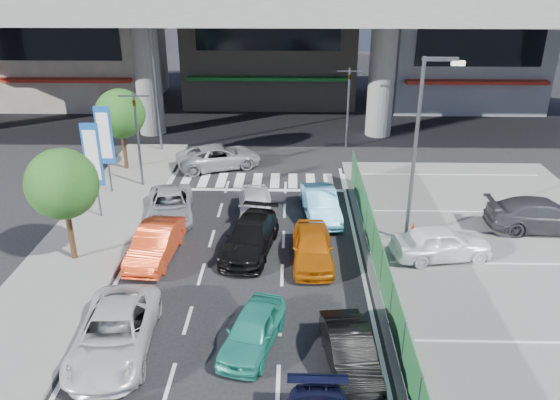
{
  "coord_description": "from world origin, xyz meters",
  "views": [
    {
      "loc": [
        1.95,
        -15.44,
        11.43
      ],
      "look_at": [
        1.44,
        6.34,
        1.77
      ],
      "focal_mm": 35.0,
      "sensor_mm": 36.0,
      "label": 1
    }
  ],
  "objects_px": {
    "sedan_white_mid_left": "(114,333)",
    "traffic_cone": "(413,229)",
    "signboard_near": "(93,158)",
    "wagon_silver_front_left": "(170,206)",
    "street_lamp_right": "(421,137)",
    "traffic_light_left": "(136,116)",
    "taxi_orange_right": "(312,247)",
    "tree_near": "(62,184)",
    "traffic_light_right": "(349,88)",
    "tree_far": "(120,114)",
    "parked_sedan_white": "(442,243)",
    "hatch_black_mid_right": "(350,352)",
    "street_lamp_left": "(158,77)",
    "taxi_teal_mid": "(253,330)",
    "parked_sedan_dgrey": "(543,215)",
    "signboard_far": "(105,138)",
    "taxi_orange_left": "(156,244)",
    "sedan_black_mid": "(250,237)",
    "sedan_white_front_mid": "(255,206)",
    "kei_truck_front_right": "(321,204)",
    "crossing_wagon_silver": "(219,157)"
  },
  "relations": [
    {
      "from": "sedan_white_mid_left",
      "to": "traffic_cone",
      "type": "relative_size",
      "value": 6.61
    },
    {
      "from": "traffic_light_right",
      "to": "tree_far",
      "type": "xyz_separation_m",
      "value": [
        -13.3,
        -4.5,
        -0.55
      ]
    },
    {
      "from": "taxi_orange_left",
      "to": "sedan_black_mid",
      "type": "distance_m",
      "value": 3.91
    },
    {
      "from": "signboard_near",
      "to": "taxi_orange_right",
      "type": "distance_m",
      "value": 11.0
    },
    {
      "from": "sedan_white_front_mid",
      "to": "traffic_light_left",
      "type": "bearing_deg",
      "value": 143.7
    },
    {
      "from": "traffic_light_left",
      "to": "kei_truck_front_right",
      "type": "bearing_deg",
      "value": -21.11
    },
    {
      "from": "sedan_white_mid_left",
      "to": "parked_sedan_dgrey",
      "type": "xyz_separation_m",
      "value": [
        16.92,
        8.78,
        0.1
      ]
    },
    {
      "from": "traffic_light_left",
      "to": "hatch_black_mid_right",
      "type": "relative_size",
      "value": 1.4
    },
    {
      "from": "street_lamp_right",
      "to": "traffic_cone",
      "type": "bearing_deg",
      "value": 57.58
    },
    {
      "from": "taxi_orange_left",
      "to": "wagon_silver_front_left",
      "type": "distance_m",
      "value": 3.92
    },
    {
      "from": "traffic_light_left",
      "to": "taxi_orange_right",
      "type": "distance_m",
      "value": 12.42
    },
    {
      "from": "tree_near",
      "to": "taxi_orange_right",
      "type": "bearing_deg",
      "value": 0.54
    },
    {
      "from": "traffic_light_right",
      "to": "street_lamp_left",
      "type": "xyz_separation_m",
      "value": [
        -11.83,
        -1.0,
        0.83
      ]
    },
    {
      "from": "tree_far",
      "to": "sedan_white_front_mid",
      "type": "xyz_separation_m",
      "value": [
        8.02,
        -6.4,
        -2.7
      ]
    },
    {
      "from": "signboard_near",
      "to": "wagon_silver_front_left",
      "type": "height_order",
      "value": "signboard_near"
    },
    {
      "from": "traffic_cone",
      "to": "traffic_light_right",
      "type": "bearing_deg",
      "value": 98.35
    },
    {
      "from": "signboard_near",
      "to": "wagon_silver_front_left",
      "type": "xyz_separation_m",
      "value": [
        3.34,
        0.14,
        -2.43
      ]
    },
    {
      "from": "traffic_cone",
      "to": "hatch_black_mid_right",
      "type": "bearing_deg",
      "value": -112.85
    },
    {
      "from": "taxi_teal_mid",
      "to": "traffic_cone",
      "type": "xyz_separation_m",
      "value": [
        6.62,
        7.6,
        -0.18
      ]
    },
    {
      "from": "traffic_light_left",
      "to": "taxi_orange_left",
      "type": "distance_m",
      "value": 8.81
    },
    {
      "from": "wagon_silver_front_left",
      "to": "traffic_cone",
      "type": "bearing_deg",
      "value": -19.52
    },
    {
      "from": "sedan_black_mid",
      "to": "street_lamp_right",
      "type": "bearing_deg",
      "value": 18.32
    },
    {
      "from": "traffic_light_left",
      "to": "sedan_white_front_mid",
      "type": "relative_size",
      "value": 1.3
    },
    {
      "from": "sedan_black_mid",
      "to": "taxi_orange_right",
      "type": "height_order",
      "value": "taxi_orange_right"
    },
    {
      "from": "taxi_teal_mid",
      "to": "tree_near",
      "type": "bearing_deg",
      "value": 160.3
    },
    {
      "from": "street_lamp_left",
      "to": "signboard_near",
      "type": "distance_m",
      "value": 10.19
    },
    {
      "from": "traffic_light_right",
      "to": "street_lamp_left",
      "type": "distance_m",
      "value": 11.9
    },
    {
      "from": "tree_near",
      "to": "hatch_black_mid_right",
      "type": "bearing_deg",
      "value": -30.3
    },
    {
      "from": "traffic_light_right",
      "to": "sedan_white_mid_left",
      "type": "xyz_separation_m",
      "value": [
        -9.08,
        -20.65,
        -3.25
      ]
    },
    {
      "from": "tree_near",
      "to": "sedan_black_mid",
      "type": "bearing_deg",
      "value": 7.13
    },
    {
      "from": "tree_near",
      "to": "hatch_black_mid_right",
      "type": "xyz_separation_m",
      "value": [
        10.75,
        -6.28,
        -2.77
      ]
    },
    {
      "from": "tree_near",
      "to": "street_lamp_right",
      "type": "bearing_deg",
      "value": 8.03
    },
    {
      "from": "parked_sedan_white",
      "to": "hatch_black_mid_right",
      "type": "bearing_deg",
      "value": 138.06
    },
    {
      "from": "taxi_teal_mid",
      "to": "parked_sedan_white",
      "type": "distance_m",
      "value": 9.34
    },
    {
      "from": "sedan_white_mid_left",
      "to": "taxi_teal_mid",
      "type": "relative_size",
      "value": 1.37
    },
    {
      "from": "traffic_light_left",
      "to": "parked_sedan_dgrey",
      "type": "bearing_deg",
      "value": -13.99
    },
    {
      "from": "tree_near",
      "to": "sedan_black_mid",
      "type": "xyz_separation_m",
      "value": [
        7.21,
        0.9,
        -2.71
      ]
    },
    {
      "from": "traffic_light_right",
      "to": "sedan_white_front_mid",
      "type": "xyz_separation_m",
      "value": [
        -5.28,
        -10.9,
        -3.25
      ]
    },
    {
      "from": "street_lamp_right",
      "to": "sedan_black_mid",
      "type": "bearing_deg",
      "value": -171.04
    },
    {
      "from": "wagon_silver_front_left",
      "to": "crossing_wagon_silver",
      "type": "height_order",
      "value": "crossing_wagon_silver"
    },
    {
      "from": "traffic_light_left",
      "to": "sedan_white_front_mid",
      "type": "bearing_deg",
      "value": -31.25
    },
    {
      "from": "sedan_black_mid",
      "to": "taxi_orange_left",
      "type": "bearing_deg",
      "value": -160.64
    },
    {
      "from": "traffic_light_right",
      "to": "taxi_teal_mid",
      "type": "distance_m",
      "value": 21.12
    },
    {
      "from": "parked_sedan_white",
      "to": "street_lamp_left",
      "type": "bearing_deg",
      "value": 37.92
    },
    {
      "from": "traffic_light_right",
      "to": "wagon_silver_front_left",
      "type": "distance_m",
      "value": 14.72
    },
    {
      "from": "signboard_near",
      "to": "sedan_white_front_mid",
      "type": "relative_size",
      "value": 1.17
    },
    {
      "from": "taxi_orange_left",
      "to": "sedan_black_mid",
      "type": "xyz_separation_m",
      "value": [
        3.85,
        0.68,
        -0.02
      ]
    },
    {
      "from": "taxi_teal_mid",
      "to": "parked_sedan_dgrey",
      "type": "distance_m",
      "value": 15.16
    },
    {
      "from": "signboard_far",
      "to": "taxi_orange_left",
      "type": "bearing_deg",
      "value": -59.72
    },
    {
      "from": "parked_sedan_dgrey",
      "to": "sedan_white_mid_left",
      "type": "bearing_deg",
      "value": 119.04
    }
  ]
}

